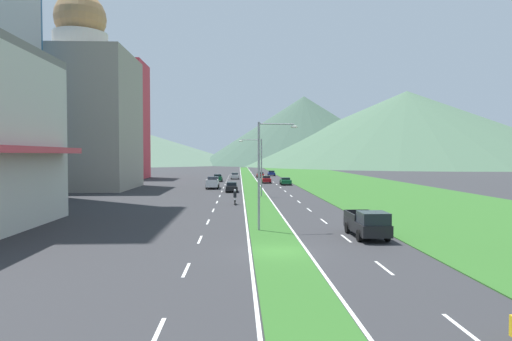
# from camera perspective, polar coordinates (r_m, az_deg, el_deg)

# --- Properties ---
(ground_plane) EXTENTS (600.00, 600.00, 0.00)m
(ground_plane) POSITION_cam_1_polar(r_m,az_deg,el_deg) (27.03, 2.99, -10.49)
(ground_plane) COLOR #2D2D30
(grass_median) EXTENTS (3.20, 240.00, 0.06)m
(grass_median) POSITION_cam_1_polar(r_m,az_deg,el_deg) (86.51, -0.66, -1.84)
(grass_median) COLOR #2D6023
(grass_median) RESTS_ON ground_plane
(grass_verge_right) EXTENTS (24.00, 240.00, 0.06)m
(grass_verge_right) POSITION_cam_1_polar(r_m,az_deg,el_deg) (89.49, 12.65, -1.76)
(grass_verge_right) COLOR #2D6023
(grass_verge_right) RESTS_ON ground_plane
(lane_dash_left_1) EXTENTS (0.16, 2.80, 0.01)m
(lane_dash_left_1) POSITION_cam_1_polar(r_m,az_deg,el_deg) (15.71, -12.65, -19.89)
(lane_dash_left_1) COLOR silver
(lane_dash_left_1) RESTS_ON ground_plane
(lane_dash_left_2) EXTENTS (0.16, 2.80, 0.01)m
(lane_dash_left_2) POSITION_cam_1_polar(r_m,az_deg,el_deg) (23.30, -9.00, -12.55)
(lane_dash_left_2) COLOR silver
(lane_dash_left_2) RESTS_ON ground_plane
(lane_dash_left_3) EXTENTS (0.16, 2.80, 0.01)m
(lane_dash_left_3) POSITION_cam_1_polar(r_m,az_deg,el_deg) (31.13, -7.24, -8.83)
(lane_dash_left_3) COLOR silver
(lane_dash_left_3) RESTS_ON ground_plane
(lane_dash_left_4) EXTENTS (0.16, 2.80, 0.01)m
(lane_dash_left_4) POSITION_cam_1_polar(r_m,az_deg,el_deg) (39.05, -6.21, -6.61)
(lane_dash_left_4) COLOR silver
(lane_dash_left_4) RESTS_ON ground_plane
(lane_dash_left_5) EXTENTS (0.16, 2.80, 0.01)m
(lane_dash_left_5) POSITION_cam_1_polar(r_m,az_deg,el_deg) (47.01, -5.54, -5.14)
(lane_dash_left_5) COLOR silver
(lane_dash_left_5) RESTS_ON ground_plane
(lane_dash_left_6) EXTENTS (0.16, 2.80, 0.01)m
(lane_dash_left_6) POSITION_cam_1_polar(r_m,az_deg,el_deg) (55.01, -5.06, -4.09)
(lane_dash_left_6) COLOR silver
(lane_dash_left_6) RESTS_ON ground_plane
(lane_dash_left_7) EXTENTS (0.16, 2.80, 0.01)m
(lane_dash_left_7) POSITION_cam_1_polar(r_m,az_deg,el_deg) (63.02, -4.70, -3.31)
(lane_dash_left_7) COLOR silver
(lane_dash_left_7) RESTS_ON ground_plane
(lane_dash_left_8) EXTENTS (0.16, 2.80, 0.01)m
(lane_dash_left_8) POSITION_cam_1_polar(r_m,az_deg,el_deg) (71.04, -4.43, -2.71)
(lane_dash_left_8) COLOR silver
(lane_dash_left_8) RESTS_ON ground_plane
(lane_dash_left_9) EXTENTS (0.16, 2.80, 0.01)m
(lane_dash_left_9) POSITION_cam_1_polar(r_m,az_deg,el_deg) (79.07, -4.21, -2.23)
(lane_dash_left_9) COLOR silver
(lane_dash_left_9) RESTS_ON ground_plane
(lane_dash_left_10) EXTENTS (0.16, 2.80, 0.01)m
(lane_dash_left_10) POSITION_cam_1_polar(r_m,az_deg,el_deg) (87.10, -4.03, -1.83)
(lane_dash_left_10) COLOR silver
(lane_dash_left_10) RESTS_ON ground_plane
(lane_dash_left_11) EXTENTS (0.16, 2.80, 0.01)m
(lane_dash_left_11) POSITION_cam_1_polar(r_m,az_deg,el_deg) (95.14, -3.88, -1.51)
(lane_dash_left_11) COLOR silver
(lane_dash_left_11) RESTS_ON ground_plane
(lane_dash_left_12) EXTENTS (0.16, 2.80, 0.01)m
(lane_dash_left_12) POSITION_cam_1_polar(r_m,az_deg,el_deg) (103.18, -3.76, -1.23)
(lane_dash_left_12) COLOR silver
(lane_dash_left_12) RESTS_ON ground_plane
(lane_dash_left_13) EXTENTS (0.16, 2.80, 0.01)m
(lane_dash_left_13) POSITION_cam_1_polar(r_m,az_deg,el_deg) (111.23, -3.65, -1.00)
(lane_dash_left_13) COLOR silver
(lane_dash_left_13) RESTS_ON ground_plane
(lane_dash_left_14) EXTENTS (0.16, 2.80, 0.01)m
(lane_dash_left_14) POSITION_cam_1_polar(r_m,az_deg,el_deg) (119.27, -3.56, -0.79)
(lane_dash_left_14) COLOR silver
(lane_dash_left_14) RESTS_ON ground_plane
(lane_dash_left_15) EXTENTS (0.16, 2.80, 0.01)m
(lane_dash_left_15) POSITION_cam_1_polar(r_m,az_deg,el_deg) (127.32, -3.48, -0.62)
(lane_dash_left_15) COLOR silver
(lane_dash_left_15) RESTS_ON ground_plane
(lane_dash_right_1) EXTENTS (0.16, 2.80, 0.01)m
(lane_dash_right_1) POSITION_cam_1_polar(r_m,az_deg,el_deg) (17.22, 25.14, -18.04)
(lane_dash_right_1) COLOR silver
(lane_dash_right_1) RESTS_ON ground_plane
(lane_dash_right_2) EXTENTS (0.16, 2.80, 0.01)m
(lane_dash_right_2) POSITION_cam_1_polar(r_m,az_deg,el_deg) (24.34, 16.18, -11.97)
(lane_dash_right_2) COLOR silver
(lane_dash_right_2) RESTS_ON ground_plane
(lane_dash_right_3) EXTENTS (0.16, 2.80, 0.01)m
(lane_dash_right_3) POSITION_cam_1_polar(r_m,az_deg,el_deg) (31.91, 11.54, -8.58)
(lane_dash_right_3) COLOR silver
(lane_dash_right_3) RESTS_ON ground_plane
(lane_dash_right_4) EXTENTS (0.16, 2.80, 0.01)m
(lane_dash_right_4) POSITION_cam_1_polar(r_m,az_deg,el_deg) (39.68, 8.75, -6.48)
(lane_dash_right_4) COLOR silver
(lane_dash_right_4) RESTS_ON ground_plane
(lane_dash_right_5) EXTENTS (0.16, 2.80, 0.01)m
(lane_dash_right_5) POSITION_cam_1_polar(r_m,az_deg,el_deg) (47.54, 6.88, -5.06)
(lane_dash_right_5) COLOR silver
(lane_dash_right_5) RESTS_ON ground_plane
(lane_dash_right_6) EXTENTS (0.16, 2.80, 0.01)m
(lane_dash_right_6) POSITION_cam_1_polar(r_m,az_deg,el_deg) (55.46, 5.55, -4.04)
(lane_dash_right_6) COLOR silver
(lane_dash_right_6) RESTS_ON ground_plane
(lane_dash_right_7) EXTENTS (0.16, 2.80, 0.01)m
(lane_dash_right_7) POSITION_cam_1_polar(r_m,az_deg,el_deg) (63.41, 4.56, -3.28)
(lane_dash_right_7) COLOR silver
(lane_dash_right_7) RESTS_ON ground_plane
(lane_dash_right_8) EXTENTS (0.16, 2.80, 0.01)m
(lane_dash_right_8) POSITION_cam_1_polar(r_m,az_deg,el_deg) (71.39, 3.79, -2.68)
(lane_dash_right_8) COLOR silver
(lane_dash_right_8) RESTS_ON ground_plane
(lane_dash_right_9) EXTENTS (0.16, 2.80, 0.01)m
(lane_dash_right_9) POSITION_cam_1_polar(r_m,az_deg,el_deg) (79.38, 3.18, -2.21)
(lane_dash_right_9) COLOR silver
(lane_dash_right_9) RESTS_ON ground_plane
(lane_dash_right_10) EXTENTS (0.16, 2.80, 0.01)m
(lane_dash_right_10) POSITION_cam_1_polar(r_m,az_deg,el_deg) (87.39, 2.67, -1.82)
(lane_dash_right_10) COLOR silver
(lane_dash_right_10) RESTS_ON ground_plane
(lane_dash_right_11) EXTENTS (0.16, 2.80, 0.01)m
(lane_dash_right_11) POSITION_cam_1_polar(r_m,az_deg,el_deg) (95.40, 2.26, -1.50)
(lane_dash_right_11) COLOR silver
(lane_dash_right_11) RESTS_ON ground_plane
(lane_dash_right_12) EXTENTS (0.16, 2.80, 0.01)m
(lane_dash_right_12) POSITION_cam_1_polar(r_m,az_deg,el_deg) (103.42, 1.90, -1.22)
(lane_dash_right_12) COLOR silver
(lane_dash_right_12) RESTS_ON ground_plane
(lane_dash_right_13) EXTENTS (0.16, 2.80, 0.01)m
(lane_dash_right_13) POSITION_cam_1_polar(r_m,az_deg,el_deg) (111.45, 1.60, -0.99)
(lane_dash_right_13) COLOR silver
(lane_dash_right_13) RESTS_ON ground_plane
(lane_dash_right_14) EXTENTS (0.16, 2.80, 0.01)m
(lane_dash_right_14) POSITION_cam_1_polar(r_m,az_deg,el_deg) (119.48, 1.34, -0.79)
(lane_dash_right_14) COLOR silver
(lane_dash_right_14) RESTS_ON ground_plane
(lane_dash_right_15) EXTENTS (0.16, 2.80, 0.01)m
(lane_dash_right_15) POSITION_cam_1_polar(r_m,az_deg,el_deg) (127.52, 1.11, -0.61)
(lane_dash_right_15) COLOR silver
(lane_dash_right_15) RESTS_ON ground_plane
(edge_line_median_left) EXTENTS (0.16, 240.00, 0.01)m
(edge_line_median_left) POSITION_cam_1_polar(r_m,az_deg,el_deg) (86.48, -1.82, -1.86)
(edge_line_median_left) COLOR silver
(edge_line_median_left) RESTS_ON ground_plane
(edge_line_median_right) EXTENTS (0.16, 240.00, 0.01)m
(edge_line_median_right) POSITION_cam_1_polar(r_m,az_deg,el_deg) (86.58, 0.50, -1.85)
(edge_line_median_right) COLOR silver
(edge_line_median_right) RESTS_ON ground_plane
(domed_building) EXTENTS (17.21, 17.21, 33.48)m
(domed_building) POSITION_cam_1_polar(r_m,az_deg,el_deg) (82.26, -21.57, 7.21)
(domed_building) COLOR #9E9384
(domed_building) RESTS_ON ground_plane
(midrise_colored) EXTENTS (12.52, 12.52, 28.65)m
(midrise_colored) POSITION_cam_1_polar(r_m,az_deg,el_deg) (115.10, -17.16, 6.15)
(midrise_colored) COLOR #D83847
(midrise_colored) RESTS_ON ground_plane
(hill_far_left) EXTENTS (184.53, 184.53, 28.33)m
(hill_far_left) POSITION_cam_1_polar(r_m,az_deg,el_deg) (300.02, -19.27, 3.50)
(hill_far_left) COLOR #516B56
(hill_far_left) RESTS_ON ground_plane
(hill_far_center) EXTENTS (129.18, 129.18, 41.56)m
(hill_far_center) POSITION_cam_1_polar(r_m,az_deg,el_deg) (271.76, 6.19, 5.16)
(hill_far_center) COLOR #3D5647
(hill_far_center) RESTS_ON ground_plane
(hill_far_right) EXTENTS (197.31, 197.31, 42.11)m
(hill_far_right) POSITION_cam_1_polar(r_m,az_deg,el_deg) (266.24, 18.85, 5.19)
(hill_far_right) COLOR #47664C
(hill_far_right) RESTS_ON ground_plane
(street_lamp_near) EXTENTS (3.12, 0.48, 8.38)m
(street_lamp_near) POSITION_cam_1_polar(r_m,az_deg,el_deg) (33.94, 1.00, 0.40)
(street_lamp_near) COLOR #99999E
(street_lamp_near) RESTS_ON ground_plane
(street_lamp_mid) EXTENTS (3.21, 0.40, 8.11)m
(street_lamp_mid) POSITION_cam_1_polar(r_m,az_deg,el_deg) (61.70, 0.34, 1.00)
(street_lamp_mid) COLOR #99999E
(street_lamp_mid) RESTS_ON ground_plane
(car_0) EXTENTS (1.98, 4.23, 1.47)m
(car_0) POSITION_cam_1_polar(r_m,az_deg,el_deg) (124.11, 2.00, -0.34)
(car_0) COLOR navy
(car_0) RESTS_ON ground_plane
(car_1) EXTENTS (1.95, 4.54, 1.61)m
(car_1) POSITION_cam_1_polar(r_m,az_deg,el_deg) (98.06, -4.94, -0.93)
(car_1) COLOR #0C5128
(car_1) RESTS_ON ground_plane
(car_3) EXTENTS (1.96, 4.65, 1.51)m
(car_3) POSITION_cam_1_polar(r_m,az_deg,el_deg) (107.34, -2.75, -0.69)
(car_3) COLOR #B2B2B7
(car_3) RESTS_ON ground_plane
(car_4) EXTENTS (1.88, 4.55, 1.52)m
(car_4) POSITION_cam_1_polar(r_m,az_deg,el_deg) (92.12, 1.34, -1.14)
(car_4) COLOR maroon
(car_4) RESTS_ON ground_plane
(car_5) EXTENTS (1.93, 4.33, 1.41)m
(car_5) POSITION_cam_1_polar(r_m,az_deg,el_deg) (114.37, 0.56, -0.55)
(car_5) COLOR maroon
(car_5) RESTS_ON ground_plane
(car_6) EXTENTS (2.03, 4.53, 1.44)m
(car_6) POSITION_cam_1_polar(r_m,az_deg,el_deg) (86.52, 3.83, -1.36)
(car_6) COLOR #0C5128
(car_6) RESTS_ON ground_plane
(car_7) EXTENTS (1.91, 4.43, 1.57)m
(car_7) POSITION_cam_1_polar(r_m,az_deg,el_deg) (70.07, -3.15, -2.13)
(car_7) COLOR black
(car_7) RESTS_ON ground_plane
(pickup_truck_0) EXTENTS (2.18, 5.40, 2.00)m
(pickup_truck_0) POSITION_cam_1_polar(r_m,az_deg,el_deg) (32.32, 14.22, -6.71)
(pickup_truck_0) COLOR black
(pickup_truck_0) RESTS_ON ground_plane
(pickup_truck_1) EXTENTS (2.18, 5.40, 2.00)m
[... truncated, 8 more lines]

